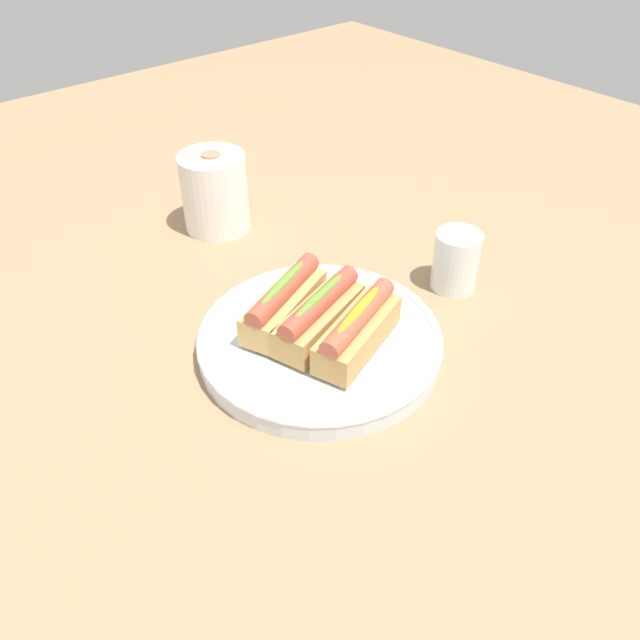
# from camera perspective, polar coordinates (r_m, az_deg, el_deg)

# --- Properties ---
(ground_plane) EXTENTS (2.40, 2.40, 0.00)m
(ground_plane) POSITION_cam_1_polar(r_m,az_deg,el_deg) (0.84, -1.58, -3.52)
(ground_plane) COLOR #9E7A56
(serving_bowl) EXTENTS (0.32, 0.32, 0.03)m
(serving_bowl) POSITION_cam_1_polar(r_m,az_deg,el_deg) (0.84, -0.00, -1.82)
(serving_bowl) COLOR silver
(serving_bowl) RESTS_ON ground_plane
(hotdog_front) EXTENTS (0.16, 0.10, 0.06)m
(hotdog_front) POSITION_cam_1_polar(r_m,az_deg,el_deg) (0.79, 3.41, -0.84)
(hotdog_front) COLOR tan
(hotdog_front) RESTS_ON serving_bowl
(hotdog_back) EXTENTS (0.16, 0.09, 0.06)m
(hotdog_back) POSITION_cam_1_polar(r_m,az_deg,el_deg) (0.82, 0.00, 0.43)
(hotdog_back) COLOR tan
(hotdog_back) RESTS_ON serving_bowl
(hotdog_side) EXTENTS (0.16, 0.10, 0.06)m
(hotdog_side) POSITION_cam_1_polar(r_m,az_deg,el_deg) (0.84, -3.23, 1.63)
(hotdog_side) COLOR tan
(hotdog_side) RESTS_ON serving_bowl
(water_glass) EXTENTS (0.07, 0.07, 0.09)m
(water_glass) POSITION_cam_1_polar(r_m,az_deg,el_deg) (0.96, 12.01, 5.02)
(water_glass) COLOR white
(water_glass) RESTS_ON ground_plane
(paper_towel_roll) EXTENTS (0.11, 0.11, 0.13)m
(paper_towel_roll) POSITION_cam_1_polar(r_m,az_deg,el_deg) (1.10, -9.38, 11.18)
(paper_towel_roll) COLOR white
(paper_towel_roll) RESTS_ON ground_plane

